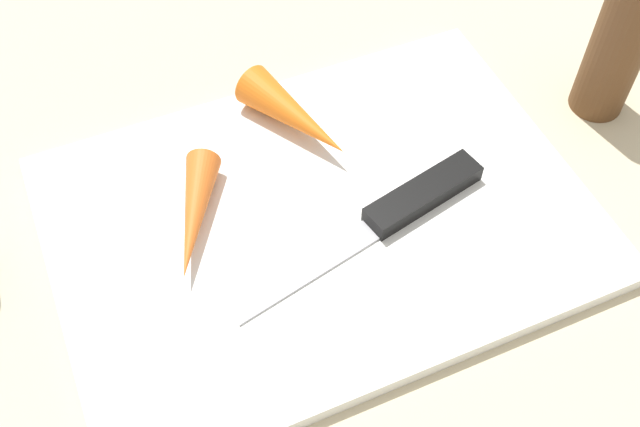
# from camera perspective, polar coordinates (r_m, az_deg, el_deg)

# --- Properties ---
(ground_plane) EXTENTS (1.40, 1.40, 0.00)m
(ground_plane) POSITION_cam_1_polar(r_m,az_deg,el_deg) (0.53, 0.00, -0.77)
(ground_plane) COLOR #C6B793
(cutting_board) EXTENTS (0.36, 0.26, 0.01)m
(cutting_board) POSITION_cam_1_polar(r_m,az_deg,el_deg) (0.52, 0.00, -0.39)
(cutting_board) COLOR white
(cutting_board) RESTS_ON ground_plane
(knife) EXTENTS (0.20, 0.06, 0.01)m
(knife) POSITION_cam_1_polar(r_m,az_deg,el_deg) (0.52, 6.61, 0.75)
(knife) COLOR #B7B7BC
(knife) RESTS_ON cutting_board
(carrot_long) EXTENTS (0.06, 0.10, 0.02)m
(carrot_long) POSITION_cam_1_polar(r_m,az_deg,el_deg) (0.51, -9.39, -0.18)
(carrot_long) COLOR orange
(carrot_long) RESTS_ON cutting_board
(carrot_short) EXTENTS (0.07, 0.10, 0.03)m
(carrot_short) POSITION_cam_1_polar(r_m,az_deg,el_deg) (0.55, -1.81, 7.23)
(carrot_short) COLOR orange
(carrot_short) RESTS_ON cutting_board
(pepper_grinder) EXTENTS (0.04, 0.04, 0.12)m
(pepper_grinder) POSITION_cam_1_polar(r_m,az_deg,el_deg) (0.60, 21.48, 11.73)
(pepper_grinder) COLOR brown
(pepper_grinder) RESTS_ON ground_plane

